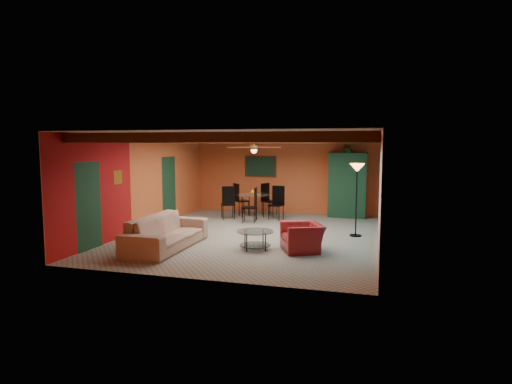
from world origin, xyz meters
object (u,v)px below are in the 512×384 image
(floor_lamp, at_px, (356,200))
(coffee_table, at_px, (255,240))
(dining_table, at_px, (253,202))
(potted_plant, at_px, (348,148))
(sofa, at_px, (167,232))
(vase, at_px, (253,182))
(armoire, at_px, (347,186))
(armchair, at_px, (302,237))

(floor_lamp, bearing_deg, coffee_table, -135.74)
(dining_table, height_order, potted_plant, potted_plant)
(coffee_table, xyz_separation_m, dining_table, (-1.25, 4.12, 0.33))
(sofa, distance_m, vase, 4.71)
(sofa, height_order, vase, vase)
(dining_table, bearing_deg, armoire, 20.15)
(armchair, relative_size, vase, 5.43)
(armchair, bearing_deg, vase, -174.04)
(floor_lamp, bearing_deg, dining_table, 149.97)
(sofa, distance_m, dining_table, 4.65)
(coffee_table, bearing_deg, armoire, 71.57)
(sofa, bearing_deg, coffee_table, -77.30)
(vase, bearing_deg, potted_plant, 20.15)
(sofa, distance_m, armchair, 3.18)
(armchair, bearing_deg, armoire, 148.23)
(armchair, distance_m, potted_plant, 5.49)
(coffee_table, relative_size, vase, 4.79)
(coffee_table, bearing_deg, sofa, -167.38)
(floor_lamp, xyz_separation_m, vase, (-3.44, 1.99, 0.22))
(sofa, xyz_separation_m, dining_table, (0.79, 4.58, 0.17))
(coffee_table, height_order, floor_lamp, floor_lamp)
(sofa, height_order, coffee_table, sofa)
(armchair, relative_size, armoire, 0.47)
(sofa, xyz_separation_m, armchair, (3.13, 0.60, -0.07))
(armchair, height_order, vase, vase)
(sofa, bearing_deg, armoire, -33.56)
(dining_table, xyz_separation_m, armoire, (2.99, 1.10, 0.49))
(armchair, xyz_separation_m, coffee_table, (-1.09, -0.14, -0.10))
(armchair, xyz_separation_m, vase, (-2.34, 3.98, 0.88))
(armchair, bearing_deg, dining_table, -174.04)
(sofa, height_order, armchair, sofa)
(armoire, relative_size, vase, 11.58)
(sofa, bearing_deg, dining_table, -9.68)
(armoire, bearing_deg, vase, -158.44)
(coffee_table, distance_m, armoire, 5.56)
(armoire, bearing_deg, dining_table, -158.44)
(armchair, xyz_separation_m, floor_lamp, (1.10, 1.99, 0.66))
(armchair, relative_size, potted_plant, 2.20)
(sofa, height_order, dining_table, dining_table)
(dining_table, bearing_deg, armchair, -59.58)
(sofa, relative_size, potted_plant, 5.91)
(armchair, height_order, dining_table, dining_table)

